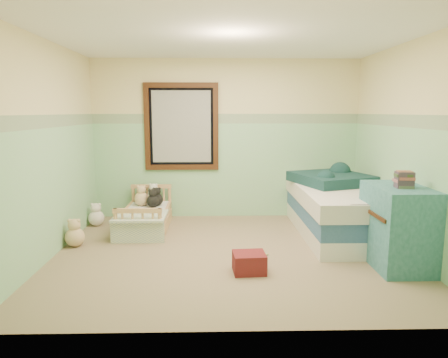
{
  "coord_description": "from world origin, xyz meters",
  "views": [
    {
      "loc": [
        -0.19,
        -4.75,
        1.68
      ],
      "look_at": [
        -0.07,
        0.35,
        0.85
      ],
      "focal_mm": 32.97,
      "sensor_mm": 36.0,
      "label": 1
    }
  ],
  "objects_px": {
    "toddler_bed_frame": "(146,224)",
    "red_pillow": "(249,263)",
    "twin_bed_frame": "(339,226)",
    "floor_book": "(255,255)",
    "dresser": "(397,226)",
    "plush_floor_tan": "(75,237)",
    "plush_floor_cream": "(96,218)"
  },
  "relations": [
    {
      "from": "plush_floor_cream",
      "to": "plush_floor_tan",
      "type": "height_order",
      "value": "plush_floor_tan"
    },
    {
      "from": "dresser",
      "to": "floor_book",
      "type": "bearing_deg",
      "value": 167.17
    },
    {
      "from": "toddler_bed_frame",
      "to": "red_pillow",
      "type": "height_order",
      "value": "red_pillow"
    },
    {
      "from": "plush_floor_tan",
      "to": "floor_book",
      "type": "relative_size",
      "value": 0.96
    },
    {
      "from": "twin_bed_frame",
      "to": "dresser",
      "type": "height_order",
      "value": "dresser"
    },
    {
      "from": "dresser",
      "to": "red_pillow",
      "type": "distance_m",
      "value": 1.68
    },
    {
      "from": "plush_floor_tan",
      "to": "twin_bed_frame",
      "type": "height_order",
      "value": "plush_floor_tan"
    },
    {
      "from": "plush_floor_tan",
      "to": "dresser",
      "type": "bearing_deg",
      "value": -11.09
    },
    {
      "from": "plush_floor_cream",
      "to": "twin_bed_frame",
      "type": "bearing_deg",
      "value": -8.04
    },
    {
      "from": "toddler_bed_frame",
      "to": "plush_floor_cream",
      "type": "height_order",
      "value": "plush_floor_cream"
    },
    {
      "from": "toddler_bed_frame",
      "to": "dresser",
      "type": "height_order",
      "value": "dresser"
    },
    {
      "from": "plush_floor_cream",
      "to": "twin_bed_frame",
      "type": "height_order",
      "value": "plush_floor_cream"
    },
    {
      "from": "plush_floor_tan",
      "to": "floor_book",
      "type": "xyz_separation_m",
      "value": [
        2.24,
        -0.39,
        -0.11
      ]
    },
    {
      "from": "twin_bed_frame",
      "to": "floor_book",
      "type": "relative_size",
      "value": 8.68
    },
    {
      "from": "toddler_bed_frame",
      "to": "twin_bed_frame",
      "type": "relative_size",
      "value": 0.58
    },
    {
      "from": "plush_floor_tan",
      "to": "toddler_bed_frame",
      "type": "bearing_deg",
      "value": 44.89
    },
    {
      "from": "twin_bed_frame",
      "to": "plush_floor_tan",
      "type": "bearing_deg",
      "value": -172.42
    },
    {
      "from": "floor_book",
      "to": "twin_bed_frame",
      "type": "bearing_deg",
      "value": 72.58
    },
    {
      "from": "toddler_bed_frame",
      "to": "floor_book",
      "type": "xyz_separation_m",
      "value": [
        1.48,
        -1.15,
        -0.07
      ]
    },
    {
      "from": "toddler_bed_frame",
      "to": "red_pillow",
      "type": "xyz_separation_m",
      "value": [
        1.36,
        -1.66,
        0.02
      ]
    },
    {
      "from": "toddler_bed_frame",
      "to": "red_pillow",
      "type": "bearing_deg",
      "value": -50.68
    },
    {
      "from": "floor_book",
      "to": "plush_floor_cream",
      "type": "bearing_deg",
      "value": -172.75
    },
    {
      "from": "twin_bed_frame",
      "to": "plush_floor_cream",
      "type": "bearing_deg",
      "value": 171.96
    },
    {
      "from": "twin_bed_frame",
      "to": "floor_book",
      "type": "bearing_deg",
      "value": -145.76
    },
    {
      "from": "floor_book",
      "to": "toddler_bed_frame",
      "type": "bearing_deg",
      "value": -179.68
    },
    {
      "from": "plush_floor_cream",
      "to": "plush_floor_tan",
      "type": "xyz_separation_m",
      "value": [
        0.0,
        -0.96,
        0.01
      ]
    },
    {
      "from": "toddler_bed_frame",
      "to": "plush_floor_tan",
      "type": "relative_size",
      "value": 5.22
    },
    {
      "from": "toddler_bed_frame",
      "to": "plush_floor_cream",
      "type": "xyz_separation_m",
      "value": [
        -0.77,
        0.2,
        0.03
      ]
    },
    {
      "from": "toddler_bed_frame",
      "to": "dresser",
      "type": "bearing_deg",
      "value": -26.59
    },
    {
      "from": "dresser",
      "to": "red_pillow",
      "type": "height_order",
      "value": "dresser"
    },
    {
      "from": "plush_floor_cream",
      "to": "red_pillow",
      "type": "distance_m",
      "value": 2.83
    },
    {
      "from": "plush_floor_tan",
      "to": "plush_floor_cream",
      "type": "bearing_deg",
      "value": 90.0
    }
  ]
}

